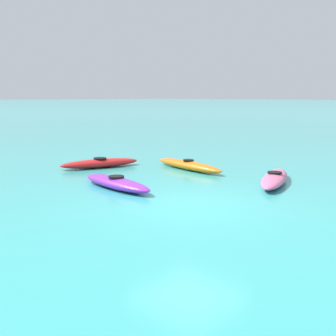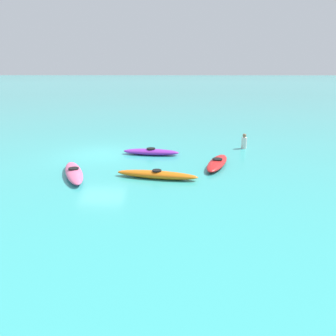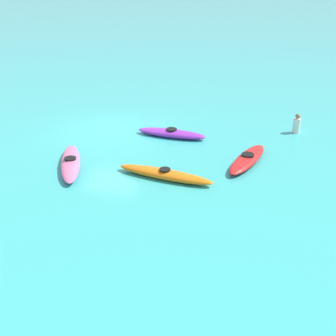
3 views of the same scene
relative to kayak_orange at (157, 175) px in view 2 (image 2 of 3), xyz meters
name	(u,v)px [view 2 (image 2 of 3)]	position (x,y,z in m)	size (l,w,h in m)	color
ground_plane	(100,154)	(3.41, -3.94, -0.16)	(600.00, 600.00, 0.00)	#38ADA8
kayak_orange	(157,175)	(0.00, 0.00, 0.00)	(3.58, 1.23, 0.37)	orange
kayak_pink	(74,172)	(3.62, -0.14, 0.00)	(1.94, 3.32, 0.37)	pink
kayak_purple	(151,152)	(0.62, -3.94, 0.00)	(3.11, 1.03, 0.37)	purple
kayak_red	(217,163)	(-2.75, -1.93, 0.00)	(1.63, 3.14, 0.37)	red
person_near_shore	(244,142)	(-4.69, -5.65, 0.22)	(0.42, 0.42, 0.88)	silver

